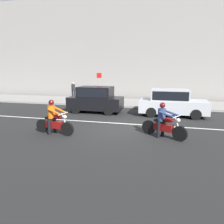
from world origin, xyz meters
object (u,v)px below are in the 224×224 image
object	(u,v)px
motorcycle_with_rider_denim_blue	(163,123)
parked_sedan_silver	(172,102)
parked_hatchback_black	(96,99)
street_sign_post	(99,84)
motorcycle_with_rider_orange_stripe	(54,120)
pedestrian_bystander	(73,89)

from	to	relation	value
motorcycle_with_rider_denim_blue	parked_sedan_silver	bearing A→B (deg)	84.59
parked_hatchback_black	street_sign_post	bearing A→B (deg)	104.15
motorcycle_with_rider_orange_stripe	parked_hatchback_black	xyz separation A→B (m)	(0.25, 5.31, 0.27)
motorcycle_with_rider_denim_blue	parked_sedan_silver	size ratio (longest dim) A/B	0.47
motorcycle_with_rider_orange_stripe	pedestrian_bystander	distance (m)	10.46
parked_sedan_silver	motorcycle_with_rider_orange_stripe	bearing A→B (deg)	-134.83
pedestrian_bystander	street_sign_post	bearing A→B (deg)	-6.11
street_sign_post	motorcycle_with_rider_denim_blue	bearing A→B (deg)	-56.91
motorcycle_with_rider_denim_blue	pedestrian_bystander	distance (m)	12.43
motorcycle_with_rider_denim_blue	street_sign_post	bearing A→B (deg)	123.09
motorcycle_with_rider_denim_blue	parked_hatchback_black	xyz separation A→B (m)	(-4.69, 4.59, 0.29)
parked_sedan_silver	parked_hatchback_black	size ratio (longest dim) A/B	1.14
motorcycle_with_rider_denim_blue	street_sign_post	xyz separation A→B (m)	(-5.76, 8.84, 1.04)
motorcycle_with_rider_orange_stripe	parked_hatchback_black	size ratio (longest dim) A/B	0.55
motorcycle_with_rider_denim_blue	parked_sedan_silver	world-z (taller)	parked_sedan_silver
motorcycle_with_rider_orange_stripe	parked_sedan_silver	bearing A→B (deg)	45.17
motorcycle_with_rider_denim_blue	motorcycle_with_rider_orange_stripe	world-z (taller)	motorcycle_with_rider_orange_stripe
motorcycle_with_rider_orange_stripe	street_sign_post	world-z (taller)	street_sign_post
street_sign_post	parked_sedan_silver	bearing A→B (deg)	-33.73
pedestrian_bystander	parked_sedan_silver	bearing A→B (deg)	-26.53
street_sign_post	pedestrian_bystander	xyz separation A→B (m)	(-2.67, 0.29, -0.57)
motorcycle_with_rider_orange_stripe	parked_hatchback_black	distance (m)	5.32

